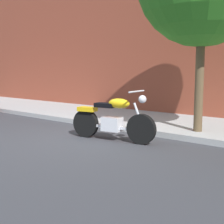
% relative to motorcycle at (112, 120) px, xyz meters
% --- Properties ---
extents(ground_plane, '(60.00, 60.00, 0.00)m').
position_rel_motorcycle_xyz_m(ground_plane, '(-0.59, -0.30, -0.47)').
color(ground_plane, '#38383D').
extents(sidewalk, '(23.08, 3.13, 0.14)m').
position_rel_motorcycle_xyz_m(sidewalk, '(-0.59, 2.53, -0.40)').
color(sidewalk, '#A8A8A8').
rests_on(sidewalk, ground).
extents(building_facade, '(23.08, 0.50, 7.38)m').
position_rel_motorcycle_xyz_m(building_facade, '(-0.59, 4.35, 3.23)').
color(building_facade, brown).
rests_on(building_facade, ground).
extents(motorcycle, '(2.11, 0.72, 1.16)m').
position_rel_motorcycle_xyz_m(motorcycle, '(0.00, 0.00, 0.00)').
color(motorcycle, black).
rests_on(motorcycle, ground).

